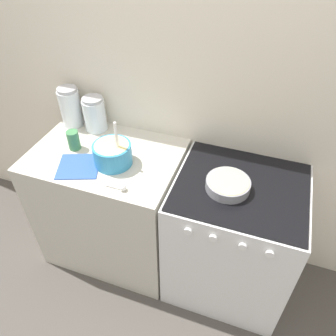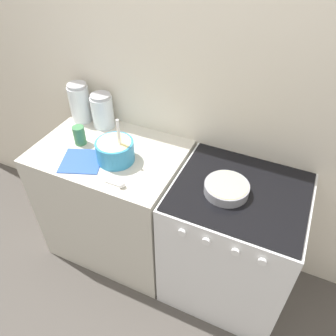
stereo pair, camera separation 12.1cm
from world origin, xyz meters
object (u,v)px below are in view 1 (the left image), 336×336
baking_pan (228,184)px  stove (231,238)px  storage_jar_left (71,109)px  mixing_bowl (112,153)px  storage_jar_middle (95,116)px  tin_can (74,140)px

baking_pan → stove: bearing=34.3°
stove → storage_jar_left: (-1.14, 0.22, 0.55)m
mixing_bowl → storage_jar_middle: size_ratio=1.25×
mixing_bowl → storage_jar_middle: bearing=133.2°
tin_can → mixing_bowl: bearing=-9.5°
mixing_bowl → baking_pan: 0.65m
stove → baking_pan: 0.48m
baking_pan → storage_jar_middle: bearing=163.6°
stove → mixing_bowl: mixing_bowl is taller
storage_jar_middle → tin_can: 0.23m
storage_jar_middle → stove: bearing=-12.7°
mixing_bowl → storage_jar_left: size_ratio=1.08×
baking_pan → storage_jar_left: bearing=166.1°
baking_pan → storage_jar_middle: (-0.91, 0.27, 0.07)m
storage_jar_left → storage_jar_middle: 0.17m
stove → storage_jar_middle: storage_jar_middle is taller
mixing_bowl → storage_jar_middle: mixing_bowl is taller
storage_jar_left → tin_can: 0.28m
stove → storage_jar_left: size_ratio=3.42×
tin_can → storage_jar_left: bearing=123.1°
storage_jar_middle → mixing_bowl: bearing=-46.8°
stove → storage_jar_middle: (-0.97, 0.22, 0.54)m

